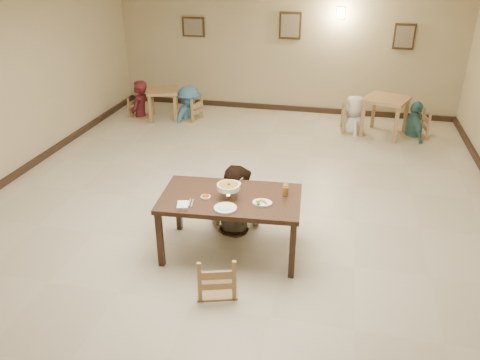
% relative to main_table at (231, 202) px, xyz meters
% --- Properties ---
extents(floor, '(10.00, 10.00, 0.00)m').
position_rel_main_table_xyz_m(floor, '(-0.18, 1.12, -0.73)').
color(floor, '#BFB59C').
rests_on(floor, ground).
extents(wall_back, '(10.00, 0.00, 10.00)m').
position_rel_main_table_xyz_m(wall_back, '(-0.18, 6.12, 0.77)').
color(wall_back, tan).
rests_on(wall_back, floor).
extents(baseboard_back, '(8.00, 0.06, 0.12)m').
position_rel_main_table_xyz_m(baseboard_back, '(-0.18, 6.09, -0.67)').
color(baseboard_back, black).
rests_on(baseboard_back, floor).
extents(baseboard_left, '(0.06, 10.00, 0.12)m').
position_rel_main_table_xyz_m(baseboard_left, '(-4.15, 1.12, -0.67)').
color(baseboard_left, black).
rests_on(baseboard_left, floor).
extents(picture_a, '(0.55, 0.04, 0.45)m').
position_rel_main_table_xyz_m(picture_a, '(-2.38, 6.07, 1.17)').
color(picture_a, '#342212').
rests_on(picture_a, wall_back).
extents(picture_b, '(0.50, 0.04, 0.60)m').
position_rel_main_table_xyz_m(picture_b, '(-0.08, 6.07, 1.27)').
color(picture_b, '#342212').
rests_on(picture_b, wall_back).
extents(picture_c, '(0.45, 0.04, 0.55)m').
position_rel_main_table_xyz_m(picture_c, '(2.42, 6.07, 1.12)').
color(picture_c, '#342212').
rests_on(picture_c, wall_back).
extents(wall_sconce, '(0.16, 0.05, 0.22)m').
position_rel_main_table_xyz_m(wall_sconce, '(1.02, 6.08, 1.57)').
color(wall_sconce, '#FFD88C').
rests_on(wall_sconce, wall_back).
extents(main_table, '(1.80, 1.10, 0.81)m').
position_rel_main_table_xyz_m(main_table, '(0.00, 0.00, 0.00)').
color(main_table, '#341F13').
rests_on(main_table, floor).
extents(chair_far, '(0.43, 0.43, 0.92)m').
position_rel_main_table_xyz_m(chair_far, '(-0.11, 0.74, -0.27)').
color(chair_far, tan).
rests_on(chair_far, floor).
extents(chair_near, '(0.46, 0.46, 0.98)m').
position_rel_main_table_xyz_m(chair_near, '(0.02, -0.77, -0.24)').
color(chair_near, tan).
rests_on(chair_near, floor).
extents(main_diner, '(1.10, 0.98, 1.86)m').
position_rel_main_table_xyz_m(main_diner, '(-0.10, 0.65, 0.20)').
color(main_diner, gray).
rests_on(main_diner, floor).
extents(curry_warmer, '(0.31, 0.28, 0.25)m').
position_rel_main_table_xyz_m(curry_warmer, '(-0.02, -0.03, 0.23)').
color(curry_warmer, silver).
rests_on(curry_warmer, main_table).
extents(rice_plate_far, '(0.26, 0.26, 0.06)m').
position_rel_main_table_xyz_m(rice_plate_far, '(-0.07, 0.33, 0.09)').
color(rice_plate_far, white).
rests_on(rice_plate_far, main_table).
extents(rice_plate_near, '(0.27, 0.27, 0.06)m').
position_rel_main_table_xyz_m(rice_plate_near, '(0.01, -0.31, 0.10)').
color(rice_plate_near, white).
rests_on(rice_plate_near, main_table).
extents(fried_plate, '(0.24, 0.24, 0.05)m').
position_rel_main_table_xyz_m(fried_plate, '(0.41, -0.09, 0.10)').
color(fried_plate, white).
rests_on(fried_plate, main_table).
extents(chili_dish, '(0.12, 0.12, 0.03)m').
position_rel_main_table_xyz_m(chili_dish, '(-0.29, -0.10, 0.09)').
color(chili_dish, white).
rests_on(chili_dish, main_table).
extents(napkin_cutlery, '(0.20, 0.28, 0.03)m').
position_rel_main_table_xyz_m(napkin_cutlery, '(-0.49, -0.36, 0.10)').
color(napkin_cutlery, white).
rests_on(napkin_cutlery, main_table).
extents(drink_glass, '(0.08, 0.08, 0.15)m').
position_rel_main_table_xyz_m(drink_glass, '(0.66, 0.18, 0.15)').
color(drink_glass, white).
rests_on(drink_glass, main_table).
extents(bg_table_left, '(0.87, 0.87, 0.68)m').
position_rel_main_table_xyz_m(bg_table_left, '(-2.79, 4.87, -0.18)').
color(bg_table_left, '#A68057').
rests_on(bg_table_left, floor).
extents(bg_table_right, '(1.05, 1.05, 0.81)m').
position_rel_main_table_xyz_m(bg_table_right, '(2.13, 4.87, -0.06)').
color(bg_table_right, '#A68057').
rests_on(bg_table_right, floor).
extents(bg_chair_ll, '(0.42, 0.42, 0.89)m').
position_rel_main_table_xyz_m(bg_chair_ll, '(-3.38, 4.86, -0.29)').
color(bg_chair_ll, tan).
rests_on(bg_chair_ll, floor).
extents(bg_chair_lr, '(0.48, 0.48, 1.03)m').
position_rel_main_table_xyz_m(bg_chair_lr, '(-2.21, 4.94, -0.22)').
color(bg_chair_lr, tan).
rests_on(bg_chair_lr, floor).
extents(bg_chair_rl, '(0.50, 0.50, 1.07)m').
position_rel_main_table_xyz_m(bg_chair_rl, '(1.51, 4.94, -0.20)').
color(bg_chair_rl, tan).
rests_on(bg_chair_rl, floor).
extents(bg_chair_rr, '(0.50, 0.50, 1.06)m').
position_rel_main_table_xyz_m(bg_chair_rr, '(2.75, 4.91, -0.20)').
color(bg_chair_rr, tan).
rests_on(bg_chair_rr, floor).
extents(bg_diner_a, '(0.42, 0.63, 1.72)m').
position_rel_main_table_xyz_m(bg_diner_a, '(-3.38, 4.86, 0.13)').
color(bg_diner_a, '#52171E').
rests_on(bg_diner_a, floor).
extents(bg_diner_b, '(0.84, 1.13, 1.57)m').
position_rel_main_table_xyz_m(bg_diner_b, '(-2.21, 4.94, 0.05)').
color(bg_diner_b, teal).
rests_on(bg_diner_b, floor).
extents(bg_diner_c, '(0.65, 0.86, 1.59)m').
position_rel_main_table_xyz_m(bg_diner_c, '(1.51, 4.94, 0.06)').
color(bg_diner_c, silver).
rests_on(bg_diner_c, floor).
extents(bg_diner_d, '(0.63, 0.96, 1.52)m').
position_rel_main_table_xyz_m(bg_diner_d, '(2.75, 4.91, 0.03)').
color(bg_diner_d, '#437E7B').
rests_on(bg_diner_d, floor).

